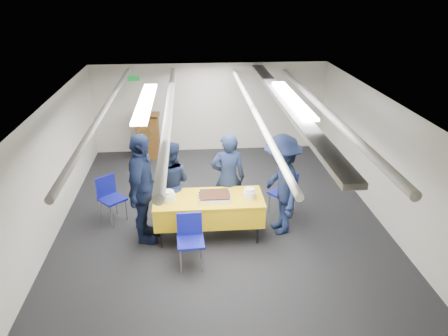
% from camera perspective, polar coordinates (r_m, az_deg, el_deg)
% --- Properties ---
extents(ground, '(7.00, 7.00, 0.00)m').
position_cam_1_polar(ground, '(8.65, -0.48, -5.86)').
color(ground, black).
rests_on(ground, ground).
extents(room_shell, '(6.00, 7.00, 2.30)m').
position_cam_1_polar(room_shell, '(8.31, -0.09, 6.51)').
color(room_shell, silver).
rests_on(room_shell, ground).
extents(serving_table, '(1.90, 0.84, 0.77)m').
position_cam_1_polar(serving_table, '(7.65, -2.01, -5.30)').
color(serving_table, black).
rests_on(serving_table, ground).
extents(sheet_cake, '(0.54, 0.42, 0.09)m').
position_cam_1_polar(sheet_cake, '(7.51, -1.23, -3.69)').
color(sheet_cake, white).
rests_on(sheet_cake, serving_table).
extents(plate_stack_left, '(0.22, 0.22, 0.18)m').
position_cam_1_polar(plate_stack_left, '(7.47, -7.22, -3.68)').
color(plate_stack_left, white).
rests_on(plate_stack_left, serving_table).
extents(plate_stack_right, '(0.22, 0.22, 0.17)m').
position_cam_1_polar(plate_stack_right, '(7.53, 3.34, -3.33)').
color(plate_stack_right, white).
rests_on(plate_stack_right, serving_table).
extents(podium, '(0.62, 0.53, 1.25)m').
position_cam_1_polar(podium, '(11.22, -9.88, 4.31)').
color(podium, brown).
rests_on(podium, ground).
extents(chair_near, '(0.44, 0.44, 0.87)m').
position_cam_1_polar(chair_near, '(6.99, -4.45, -8.68)').
color(chair_near, gray).
rests_on(chair_near, ground).
extents(chair_right, '(0.58, 0.58, 0.87)m').
position_cam_1_polar(chair_right, '(8.51, 8.04, -2.61)').
color(chair_right, gray).
rests_on(chair_right, ground).
extents(chair_left, '(0.59, 0.59, 0.87)m').
position_cam_1_polar(chair_left, '(8.48, -14.73, -3.29)').
color(chair_left, gray).
rests_on(chair_left, ground).
extents(sailor_a, '(0.65, 0.43, 1.75)m').
position_cam_1_polar(sailor_a, '(8.01, 0.54, -1.38)').
color(sailor_a, black).
rests_on(sailor_a, ground).
extents(sailor_b, '(0.91, 0.77, 1.64)m').
position_cam_1_polar(sailor_b, '(7.99, -7.08, -2.06)').
color(sailor_b, black).
rests_on(sailor_b, ground).
extents(sailor_c, '(0.64, 1.21, 1.96)m').
position_cam_1_polar(sailor_c, '(7.49, -10.64, -2.75)').
color(sailor_c, black).
rests_on(sailor_c, ground).
extents(sailor_d, '(0.83, 1.27, 1.84)m').
position_cam_1_polar(sailor_d, '(7.73, 7.49, -2.20)').
color(sailor_d, black).
rests_on(sailor_d, ground).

